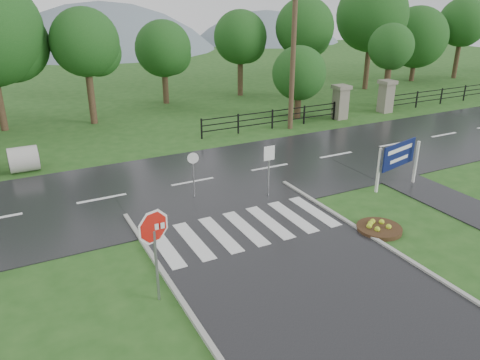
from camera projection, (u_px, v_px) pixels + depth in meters
ground at (332, 307)px, 12.63m from camera, size 120.00×120.00×0.00m
main_road at (193, 183)px, 20.86m from camera, size 90.00×8.00×0.04m
walkway at (436, 195)px, 19.56m from camera, size 2.20×11.00×0.04m
crosswalk at (245, 228)px, 16.73m from camera, size 6.50×2.80×0.02m
pillar_west at (341, 101)px, 30.92m from camera, size 1.00×1.00×2.24m
pillar_east at (386, 96)px, 32.62m from camera, size 1.00×1.00×2.24m
fence_west at (272, 117)px, 28.84m from camera, size 9.58×0.08×1.20m
hills at (85, 152)px, 73.44m from camera, size 102.00×48.00×48.00m
treeline at (131, 113)px, 32.82m from camera, size 83.20×5.20×10.00m
stop_sign at (154, 236)px, 12.20m from camera, size 1.22×0.43×2.89m
estate_billboard at (399, 157)px, 19.81m from camera, size 2.29×0.62×2.05m
flower_bed at (379, 228)px, 16.61m from camera, size 1.59×1.59×0.32m
reg_sign_small at (269, 161)px, 18.88m from camera, size 0.49×0.05×2.20m
reg_sign_round at (193, 169)px, 18.86m from camera, size 0.44×0.16×1.97m
utility_pole_east at (293, 53)px, 27.41m from camera, size 1.61×0.30×9.03m
entrance_tree_left at (299, 73)px, 30.46m from camera, size 3.52×3.52×4.75m
entrance_tree_right at (391, 47)px, 33.32m from camera, size 3.22×3.22×5.90m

